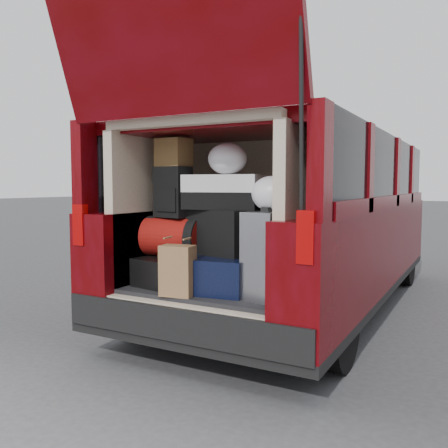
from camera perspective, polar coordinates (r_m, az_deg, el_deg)
The scene contains 14 objects.
ground at distance 3.57m, azimuth -2.29°, elevation -16.80°, with size 80.00×80.00×0.00m, color #37373A.
minivan at distance 5.02m, azimuth 8.64°, elevation 0.10°, with size 1.90×5.35×2.77m.
load_floor at distance 3.71m, azimuth -0.07°, elevation -11.48°, with size 1.24×1.05×0.55m, color black.
black_hardshell at distance 3.68m, azimuth -6.18°, elevation -5.55°, with size 0.38×0.53×0.21m, color black.
navy_hardshell at distance 3.46m, azimuth -0.29°, elevation -5.85°, with size 0.47×0.57×0.25m, color black.
silver_roller at distance 3.20m, azimuth 5.75°, elevation -3.71°, with size 0.24×0.39×0.58m, color silver.
kraft_bag at distance 3.28m, azimuth -5.60°, elevation -5.60°, with size 0.23×0.14×0.35m, color olive.
red_duffel at distance 3.65m, azimuth -5.96°, elevation -1.56°, with size 0.46×0.30×0.30m, color maroon.
black_soft_case at distance 3.49m, azimuth -0.27°, elevation -0.95°, with size 0.46×0.28×0.33m, color black.
backpack at distance 3.63m, azimuth -6.18°, elevation 3.84°, with size 0.27×0.16×0.38m, color black.
twotone_duffel at distance 3.47m, azimuth -0.01°, elevation 3.86°, with size 0.56×0.29×0.25m, color white.
grocery_sack_lower at distance 3.66m, azimuth -6.07°, elevation 8.52°, with size 0.23×0.19×0.21m, color brown.
plastic_bag_center at distance 3.44m, azimuth 0.42°, elevation 7.85°, with size 0.28×0.27×0.23m, color white.
plastic_bag_right at distance 3.18m, azimuth 5.74°, elevation 3.66°, with size 0.27×0.26×0.24m, color white.
Camera 1 is at (1.72, -2.85, 1.31)m, focal length 38.00 mm.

